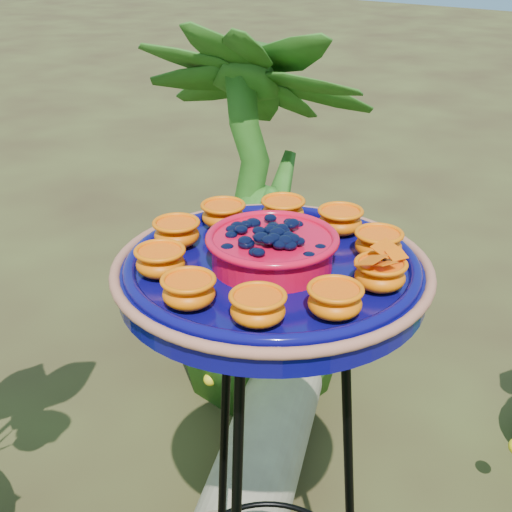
% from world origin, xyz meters
% --- Properties ---
extents(tripod_stand, '(0.38, 0.38, 0.83)m').
position_xyz_m(tripod_stand, '(-0.14, -0.11, 0.50)').
color(tripod_stand, black).
rests_on(tripod_stand, ground).
extents(feeder_dish, '(0.53, 0.53, 0.10)m').
position_xyz_m(feeder_dish, '(-0.14, -0.11, 0.87)').
color(feeder_dish, '#080650').
rests_on(feeder_dish, tripod_stand).
extents(driftwood_log, '(0.64, 0.42, 0.20)m').
position_xyz_m(driftwood_log, '(0.27, 0.19, 0.10)').
color(driftwood_log, gray).
rests_on(driftwood_log, ground).
extents(shrub_back_right, '(0.78, 0.78, 1.08)m').
position_xyz_m(shrub_back_right, '(0.64, 0.46, 0.54)').
color(shrub_back_right, '#255015').
rests_on(shrub_back_right, ground).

